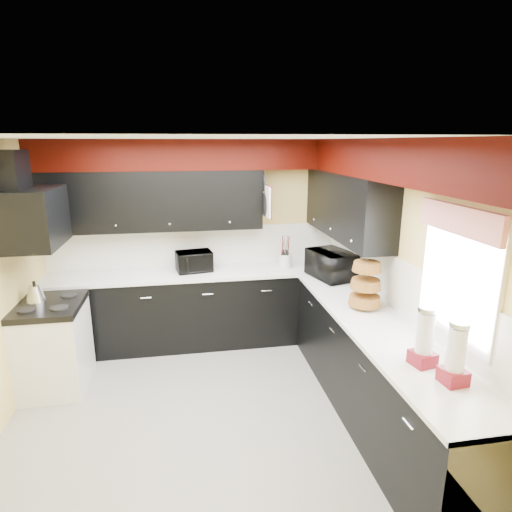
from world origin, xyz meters
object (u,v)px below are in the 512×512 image
(toaster_oven, at_px, (194,261))
(knife_block, at_px, (285,259))
(utensil_crock, at_px, (285,261))
(kettle, at_px, (35,293))
(microwave, at_px, (331,265))

(toaster_oven, distance_m, knife_block, 1.13)
(toaster_oven, bearing_deg, utensil_crock, -10.85)
(toaster_oven, relative_size, knife_block, 2.09)
(toaster_oven, height_order, knife_block, toaster_oven)
(utensil_crock, bearing_deg, kettle, -166.11)
(utensil_crock, height_order, knife_block, knife_block)
(toaster_oven, xyz_separation_m, knife_block, (1.13, -0.01, -0.02))
(microwave, height_order, kettle, microwave)
(toaster_oven, height_order, microwave, microwave)
(toaster_oven, distance_m, microwave, 1.65)
(microwave, relative_size, utensil_crock, 3.32)
(microwave, bearing_deg, kettle, 78.50)
(utensil_crock, bearing_deg, toaster_oven, 178.61)
(toaster_oven, height_order, utensil_crock, toaster_oven)
(toaster_oven, relative_size, utensil_crock, 2.45)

